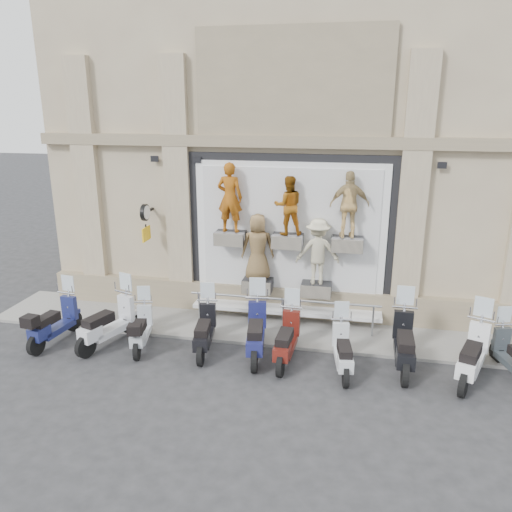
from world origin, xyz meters
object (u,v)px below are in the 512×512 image
(guard_rail, at_px, (283,315))
(scooter_g, at_px, (343,342))
(scooter_b, at_px, (108,313))
(scooter_d, at_px, (204,322))
(scooter_a, at_px, (54,313))
(scooter_e, at_px, (256,322))
(clock_sign_bracket, at_px, (146,218))
(scooter_f, at_px, (287,330))
(scooter_h, at_px, (405,333))
(scooter_c, at_px, (141,321))
(scooter_i, at_px, (474,344))

(guard_rail, xyz_separation_m, scooter_g, (1.61, -1.79, 0.26))
(scooter_b, height_order, scooter_d, scooter_b)
(scooter_a, height_order, scooter_e, scooter_e)
(clock_sign_bracket, relative_size, scooter_f, 0.53)
(scooter_d, bearing_deg, scooter_h, -7.09)
(guard_rail, relative_size, scooter_e, 2.39)
(guard_rail, bearing_deg, scooter_c, -154.03)
(scooter_b, distance_m, scooter_d, 2.43)
(scooter_e, distance_m, scooter_f, 0.77)
(guard_rail, bearing_deg, scooter_i, -20.33)
(scooter_b, xyz_separation_m, scooter_e, (3.69, 0.19, 0.02))
(scooter_i, bearing_deg, clock_sign_bracket, -172.73)
(scooter_g, bearing_deg, guard_rail, 123.78)
(clock_sign_bracket, xyz_separation_m, scooter_a, (-1.62, -2.23, -2.02))
(scooter_b, height_order, scooter_g, scooter_b)
(scooter_g, bearing_deg, scooter_c, 169.60)
(clock_sign_bracket, distance_m, scooter_e, 4.40)
(scooter_e, height_order, scooter_g, scooter_e)
(scooter_i, bearing_deg, scooter_c, -158.71)
(scooter_e, bearing_deg, clock_sign_bracket, 142.73)
(scooter_b, height_order, scooter_h, scooter_h)
(scooter_e, bearing_deg, scooter_b, 174.44)
(scooter_b, distance_m, scooter_c, 0.86)
(scooter_h, xyz_separation_m, scooter_i, (1.41, -0.24, -0.02))
(clock_sign_bracket, bearing_deg, scooter_e, -28.83)
(scooter_d, bearing_deg, guard_rail, 32.58)
(scooter_e, relative_size, scooter_f, 1.09)
(clock_sign_bracket, xyz_separation_m, scooter_d, (2.20, -1.94, -2.03))
(scooter_e, height_order, scooter_f, scooter_e)
(guard_rail, distance_m, scooter_f, 1.64)
(scooter_c, bearing_deg, scooter_g, -15.12)
(scooter_b, relative_size, scooter_d, 1.09)
(scooter_e, relative_size, scooter_i, 1.01)
(clock_sign_bracket, distance_m, scooter_c, 3.01)
(guard_rail, height_order, scooter_c, scooter_c)
(guard_rail, distance_m, scooter_h, 3.28)
(scooter_f, bearing_deg, scooter_c, -176.92)
(guard_rail, distance_m, scooter_c, 3.65)
(scooter_b, distance_m, scooter_i, 8.48)
(scooter_d, distance_m, scooter_f, 2.01)
(scooter_i, bearing_deg, scooter_g, -154.89)
(scooter_e, height_order, scooter_i, scooter_e)
(scooter_b, bearing_deg, scooter_e, 21.76)
(scooter_f, xyz_separation_m, scooter_i, (4.04, -0.04, 0.06))
(guard_rail, distance_m, scooter_g, 2.42)
(clock_sign_bracket, relative_size, scooter_c, 0.59)
(scooter_b, distance_m, scooter_h, 7.08)
(guard_rail, relative_size, scooter_i, 2.42)
(scooter_f, bearing_deg, scooter_b, -176.65)
(scooter_i, bearing_deg, scooter_a, -157.72)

